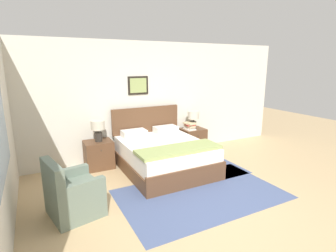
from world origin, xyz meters
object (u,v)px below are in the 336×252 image
nightstand_near_window (99,155)px  nightstand_by_door (193,140)px  table_lamp_near_window (98,128)px  table_lamp_by_door (193,117)px  armchair (72,195)px  bed (164,155)px

nightstand_near_window → nightstand_by_door: (2.30, 0.00, 0.00)m
table_lamp_near_window → table_lamp_by_door: 2.28m
nightstand_near_window → table_lamp_by_door: size_ratio=1.32×
table_lamp_near_window → table_lamp_by_door: bearing=0.0°
armchair → table_lamp_near_window: 1.82m
table_lamp_by_door → nightstand_near_window: bearing=179.6°
armchair → nightstand_near_window: armchair is taller
bed → table_lamp_by_door: 1.44m
bed → nightstand_near_window: size_ratio=3.33×
bed → table_lamp_by_door: bearing=31.2°
nightstand_near_window → table_lamp_by_door: bearing=-0.4°
armchair → table_lamp_by_door: (3.03, 1.57, 0.55)m
table_lamp_near_window → nightstand_near_window: bearing=122.4°
bed → armchair: size_ratio=2.25×
bed → nightstand_near_window: 1.35m
bed → table_lamp_by_door: (1.14, 0.69, 0.53)m
nightstand_near_window → bed: bearing=-31.6°
armchair → table_lamp_by_door: bearing=105.1°
nightstand_near_window → table_lamp_by_door: table_lamp_by_door is taller
armchair → nightstand_near_window: size_ratio=1.48×
bed → nightstand_near_window: bearing=148.4°
armchair → nightstand_by_door: armchair is taller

